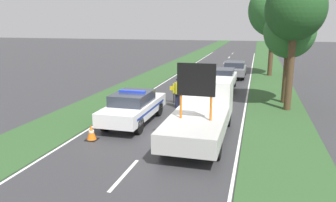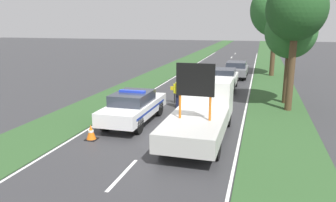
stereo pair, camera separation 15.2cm
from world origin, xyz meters
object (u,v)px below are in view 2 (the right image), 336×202
(road_barrier, at_px, (191,91))
(roadside_tree_mid_left, at_px, (296,10))
(traffic_cone_near_police, at_px, (208,99))
(traffic_cone_centre_front, at_px, (91,132))
(roadside_tree_near_left, at_px, (291,32))
(police_car, at_px, (134,106))
(police_officer, at_px, (179,91))
(pedestrian_civilian, at_px, (192,89))
(queued_car_van_white, at_px, (224,78))
(roadside_tree_near_right, at_px, (276,10))
(work_truck, at_px, (202,110))
(queued_car_suv_grey, at_px, (236,69))

(road_barrier, height_order, roadside_tree_mid_left, roadside_tree_mid_left)
(traffic_cone_near_police, relative_size, traffic_cone_centre_front, 0.92)
(traffic_cone_centre_front, distance_m, roadside_tree_mid_left, 11.86)
(roadside_tree_near_left, relative_size, roadside_tree_mid_left, 0.82)
(police_car, relative_size, traffic_cone_near_police, 8.35)
(police_officer, height_order, pedestrian_civilian, pedestrian_civilian)
(traffic_cone_centre_front, distance_m, queued_car_van_white, 12.73)
(roadside_tree_near_left, bearing_deg, roadside_tree_near_right, 92.88)
(queued_car_van_white, distance_m, roadside_tree_mid_left, 7.88)
(traffic_cone_centre_front, bearing_deg, road_barrier, 69.10)
(pedestrian_civilian, height_order, roadside_tree_near_left, roadside_tree_near_left)
(pedestrian_civilian, height_order, roadside_tree_near_right, roadside_tree_near_right)
(traffic_cone_centre_front, relative_size, queued_car_van_white, 0.15)
(police_officer, bearing_deg, road_barrier, -141.35)
(pedestrian_civilian, bearing_deg, roadside_tree_mid_left, 17.71)
(work_truck, bearing_deg, roadside_tree_near_right, -101.26)
(traffic_cone_near_police, distance_m, queued_car_suv_grey, 10.39)
(queued_car_van_white, xyz_separation_m, roadside_tree_mid_left, (4.09, -4.99, 4.52))
(police_car, xyz_separation_m, roadside_tree_near_right, (6.69, 16.86, 4.98))
(pedestrian_civilian, distance_m, roadside_tree_mid_left, 6.81)
(police_officer, relative_size, traffic_cone_centre_front, 2.64)
(roadside_tree_near_right, height_order, roadside_tree_mid_left, roadside_tree_near_right)
(road_barrier, distance_m, pedestrian_civilian, 0.51)
(police_officer, bearing_deg, pedestrian_civilian, -163.90)
(police_car, xyz_separation_m, queued_car_suv_grey, (3.66, 15.15, -0.06))
(queued_car_van_white, xyz_separation_m, roadside_tree_near_right, (3.50, 7.47, 4.98))
(road_barrier, height_order, pedestrian_civilian, pedestrian_civilian)
(police_officer, distance_m, traffic_cone_near_police, 2.22)
(road_barrier, height_order, traffic_cone_centre_front, road_barrier)
(traffic_cone_near_police, bearing_deg, police_officer, -132.97)
(traffic_cone_centre_front, height_order, queued_car_suv_grey, queued_car_suv_grey)
(work_truck, bearing_deg, queued_car_suv_grey, -91.58)
(work_truck, relative_size, traffic_cone_centre_front, 9.87)
(road_barrier, bearing_deg, queued_car_van_white, 78.71)
(roadside_tree_near_left, bearing_deg, road_barrier, -161.18)
(traffic_cone_centre_front, bearing_deg, queued_car_suv_grey, 75.93)
(pedestrian_civilian, height_order, roadside_tree_mid_left, roadside_tree_mid_left)
(road_barrier, relative_size, pedestrian_civilian, 1.45)
(police_car, relative_size, queued_car_van_white, 1.17)
(road_barrier, bearing_deg, traffic_cone_near_police, 29.50)
(traffic_cone_centre_front, bearing_deg, pedestrian_civilian, 66.49)
(queued_car_van_white, distance_m, queued_car_suv_grey, 5.77)
(pedestrian_civilian, relative_size, queued_car_van_white, 0.41)
(police_car, relative_size, roadside_tree_near_left, 0.85)
(pedestrian_civilian, distance_m, queued_car_van_white, 5.64)
(work_truck, xyz_separation_m, traffic_cone_near_police, (-0.61, 5.55, -0.78))
(traffic_cone_centre_front, relative_size, queued_car_suv_grey, 0.14)
(road_barrier, bearing_deg, police_officer, -110.59)
(police_car, distance_m, roadside_tree_near_left, 10.07)
(traffic_cone_centre_front, bearing_deg, police_officer, 69.66)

